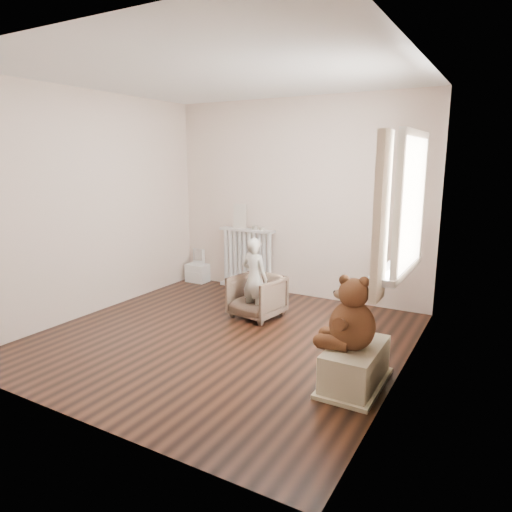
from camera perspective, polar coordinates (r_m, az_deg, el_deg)
The scene contains 20 objects.
floor at distance 4.86m, azimuth -4.23°, elevation -10.06°, with size 3.60×3.60×0.01m, color black.
ceiling at distance 4.57m, azimuth -4.77°, elevation 21.77°, with size 3.60×3.60×0.01m, color white.
back_wall at distance 6.10m, azimuth 5.08°, elevation 7.07°, with size 3.60×0.02×2.60m, color #EDE3CB.
front_wall at distance 3.22m, azimuth -22.70°, elevation 1.67°, with size 3.60×0.02×2.60m, color #EDE3CB.
left_wall at distance 5.73m, azimuth -19.66°, elevation 6.10°, with size 0.02×3.60×2.60m, color #EDE3CB.
right_wall at distance 3.83m, azimuth 18.48°, elevation 3.52°, with size 0.02×3.60×2.60m, color #EDE3CB.
window at distance 4.12m, azimuth 18.90°, elevation 6.15°, with size 0.03×0.90×1.10m, color white.
window_sill at distance 4.23m, azimuth 17.17°, elevation -1.58°, with size 0.22×1.10×0.06m, color silver.
curtain_left at distance 3.59m, azimuth 15.37°, elevation 4.63°, with size 0.06×0.26×1.30m, color beige.
curtain_right at distance 4.70m, azimuth 18.87°, elevation 6.08°, with size 0.06×0.26×1.30m, color beige.
radiator at distance 6.45m, azimuth -1.13°, elevation -0.79°, with size 0.82×0.16×0.87m, color silver.
paper_doll at distance 6.40m, azimuth -2.03°, elevation 5.00°, with size 0.20×0.02×0.34m, color beige.
tin_a at distance 6.30m, azimuth -0.12°, elevation 3.56°, with size 0.09×0.09×0.05m, color #A59E8C.
tin_b at distance 6.25m, azimuth 0.69°, elevation 3.45°, with size 0.08×0.08×0.04m, color #A59E8C.
toy_vanity at distance 6.92m, azimuth -7.35°, elevation -0.98°, with size 0.32×0.23×0.50m, color silver.
armchair at distance 5.35m, azimuth 0.10°, elevation -5.08°, with size 0.53×0.55×0.50m, color brown.
child at distance 5.24m, azimuth -0.17°, elevation -2.75°, with size 0.34×0.22×0.93m, color beige.
toy_bench at distance 3.91m, azimuth 12.30°, elevation -12.84°, with size 0.39×0.73×0.34m, color beige.
teddy_bear at distance 3.69m, azimuth 12.02°, elevation -6.48°, with size 0.48×0.37×0.59m, color #3D2111, non-canonical shape.
plush_cat at distance 4.49m, azimuth 18.01°, elevation 0.85°, with size 0.18×0.29×0.25m, color slate, non-canonical shape.
Camera 1 is at (2.52, -3.73, 1.83)m, focal length 32.00 mm.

